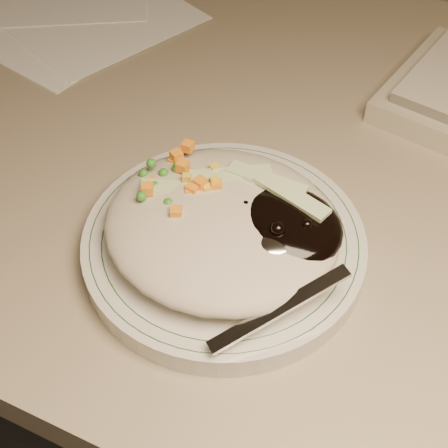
% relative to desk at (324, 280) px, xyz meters
% --- Properties ---
extents(desk, '(1.40, 0.70, 0.74)m').
position_rel_desk_xyz_m(desk, '(0.00, 0.00, 0.00)').
color(desk, gray).
rests_on(desk, ground).
extents(plate, '(0.24, 0.24, 0.02)m').
position_rel_desk_xyz_m(plate, '(-0.06, -0.16, 0.21)').
color(plate, silver).
rests_on(plate, desk).
extents(plate_rim, '(0.22, 0.22, 0.00)m').
position_rel_desk_xyz_m(plate_rim, '(-0.06, -0.16, 0.22)').
color(plate_rim, '#144723').
rests_on(plate_rim, plate).
extents(meal, '(0.21, 0.19, 0.05)m').
position_rel_desk_xyz_m(meal, '(-0.06, -0.16, 0.24)').
color(meal, '#B6AC94').
rests_on(meal, plate).
extents(papers, '(0.44, 0.35, 0.00)m').
position_rel_desk_xyz_m(papers, '(-0.45, 0.13, 0.20)').
color(papers, white).
rests_on(papers, desk).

